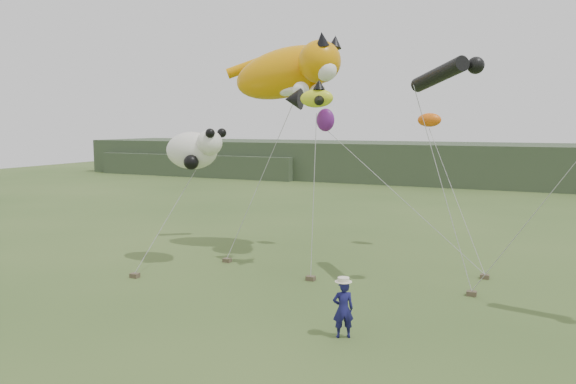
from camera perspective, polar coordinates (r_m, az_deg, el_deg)
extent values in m
plane|color=#385123|center=(17.23, -0.18, -13.42)|extent=(120.00, 120.00, 0.00)
cube|color=#2D3D28|center=(60.15, 18.33, 2.77)|extent=(90.00, 12.00, 4.00)
cube|color=#2D3D28|center=(67.73, -8.14, 2.84)|extent=(25.00, 8.00, 2.50)
imported|color=#161550|center=(16.16, 5.62, -11.75)|extent=(0.72, 0.65, 1.65)
cube|color=brown|center=(24.77, -6.21, -6.91)|extent=(0.33, 0.27, 0.17)
cube|color=brown|center=(21.87, 2.32, -8.75)|extent=(0.33, 0.27, 0.17)
cube|color=brown|center=(20.99, 18.15, -9.77)|extent=(0.33, 0.27, 0.17)
cube|color=brown|center=(23.04, -15.30, -8.18)|extent=(0.33, 0.27, 0.17)
cube|color=brown|center=(23.37, 19.35, -8.11)|extent=(0.33, 0.27, 0.17)
ellipsoid|color=orange|center=(26.34, -0.13, 12.03)|extent=(5.64, 3.44, 3.28)
sphere|color=orange|center=(24.64, 3.24, 13.09)|extent=(1.83, 1.83, 1.83)
cone|color=black|center=(24.17, 3.48, 15.27)|extent=(0.57, 0.69, 0.69)
cone|color=black|center=(25.04, 4.81, 14.97)|extent=(0.57, 0.66, 0.65)
sphere|color=white|center=(24.17, 3.87, 12.24)|extent=(0.91, 0.91, 0.91)
ellipsoid|color=white|center=(25.92, -0.01, 10.32)|extent=(1.79, 0.89, 0.56)
sphere|color=white|center=(24.21, 1.31, 10.31)|extent=(0.71, 0.71, 0.71)
sphere|color=white|center=(25.44, 3.04, 10.14)|extent=(0.71, 0.71, 0.71)
cylinder|color=orange|center=(28.30, -4.39, 12.49)|extent=(1.89, 1.39, 1.10)
ellipsoid|color=yellow|center=(22.54, 2.93, 9.48)|extent=(1.42, 0.70, 0.76)
cone|color=black|center=(23.27, 0.49, 9.41)|extent=(0.76, 0.93, 0.88)
cone|color=black|center=(22.54, 3.17, 10.85)|extent=(0.49, 0.49, 0.39)
cone|color=black|center=(21.98, 3.16, 9.29)|extent=(0.52, 0.55, 0.39)
cone|color=black|center=(22.88, 4.08, 9.19)|extent=(0.52, 0.55, 0.39)
cylinder|color=black|center=(21.41, 15.03, 11.41)|extent=(2.44, 2.60, 1.08)
sphere|color=black|center=(20.76, 18.53, 12.10)|extent=(0.59, 0.59, 0.59)
ellipsoid|color=white|center=(24.26, -9.74, 4.17)|extent=(2.39, 1.59, 1.59)
sphere|color=white|center=(23.43, -7.98, 4.98)|extent=(1.06, 1.06, 1.06)
sphere|color=black|center=(22.98, -7.92, 5.94)|extent=(0.39, 0.39, 0.39)
sphere|color=black|center=(23.57, -6.74, 5.98)|extent=(0.39, 0.39, 0.39)
sphere|color=black|center=(23.45, -9.81, 3.00)|extent=(0.62, 0.62, 0.62)
sphere|color=black|center=(24.90, -10.72, 3.41)|extent=(0.62, 0.62, 0.62)
ellipsoid|color=orange|center=(27.28, 14.17, 7.11)|extent=(1.10, 0.64, 0.64)
ellipsoid|color=#641A79|center=(26.59, 3.82, 7.31)|extent=(0.88, 0.59, 1.08)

